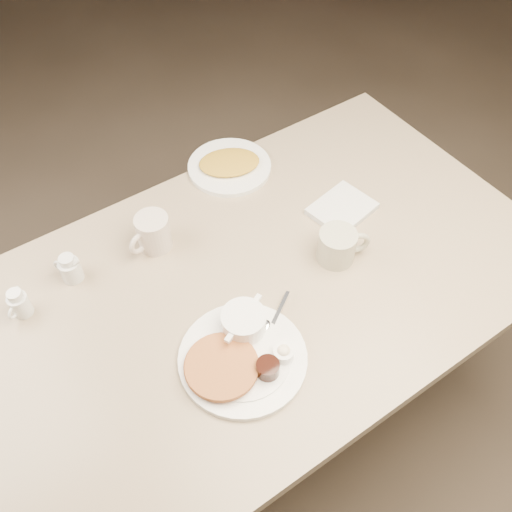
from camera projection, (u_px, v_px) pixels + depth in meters
room at (263, 42)px, 0.91m from camera, size 7.04×8.04×2.84m
diner_table at (260, 315)px, 1.55m from camera, size 1.50×0.90×0.75m
main_plate at (241, 351)px, 1.26m from camera, size 0.39×0.39×0.07m
coffee_mug_near at (338, 245)px, 1.43m from camera, size 0.15×0.13×0.09m
napkin at (342, 209)px, 1.56m from camera, size 0.19×0.16×0.02m
coffee_mug_far at (153, 233)px, 1.45m from camera, size 0.14×0.11×0.10m
creamer_left at (19, 304)px, 1.33m from camera, size 0.07×0.06×0.08m
creamer_right at (70, 269)px, 1.39m from camera, size 0.07×0.08×0.08m
hash_plate at (229, 165)px, 1.67m from camera, size 0.33×0.33×0.04m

